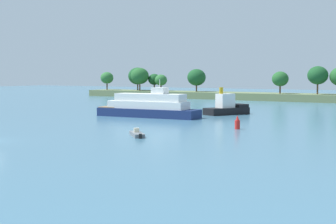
{
  "coord_description": "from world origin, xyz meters",
  "views": [
    {
      "loc": [
        45.01,
        -35.96,
        7.46
      ],
      "look_at": [
        2.48,
        33.09,
        1.2
      ],
      "focal_mm": 52.58,
      "sensor_mm": 36.0,
      "label": 1
    }
  ],
  "objects_px": {
    "small_motorboat": "(137,134)",
    "tugboat": "(227,107)",
    "channel_buoy_red": "(237,123)",
    "white_riverboat": "(148,107)"
  },
  "relations": [
    {
      "from": "tugboat",
      "to": "white_riverboat",
      "type": "bearing_deg",
      "value": -127.69
    },
    {
      "from": "small_motorboat",
      "to": "tugboat",
      "type": "bearing_deg",
      "value": 97.0
    },
    {
      "from": "tugboat",
      "to": "white_riverboat",
      "type": "distance_m",
      "value": 15.37
    },
    {
      "from": "small_motorboat",
      "to": "channel_buoy_red",
      "type": "xyz_separation_m",
      "value": [
        7.23,
        13.35,
        0.56
      ]
    },
    {
      "from": "channel_buoy_red",
      "to": "small_motorboat",
      "type": "bearing_deg",
      "value": -118.46
    },
    {
      "from": "small_motorboat",
      "to": "white_riverboat",
      "type": "bearing_deg",
      "value": 120.95
    },
    {
      "from": "white_riverboat",
      "to": "channel_buoy_red",
      "type": "bearing_deg",
      "value": -24.37
    },
    {
      "from": "small_motorboat",
      "to": "channel_buoy_red",
      "type": "relative_size",
      "value": 2.03
    },
    {
      "from": "tugboat",
      "to": "white_riverboat",
      "type": "xyz_separation_m",
      "value": [
        -9.39,
        -12.16,
        0.48
      ]
    },
    {
      "from": "tugboat",
      "to": "channel_buoy_red",
      "type": "relative_size",
      "value": 4.8
    }
  ]
}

